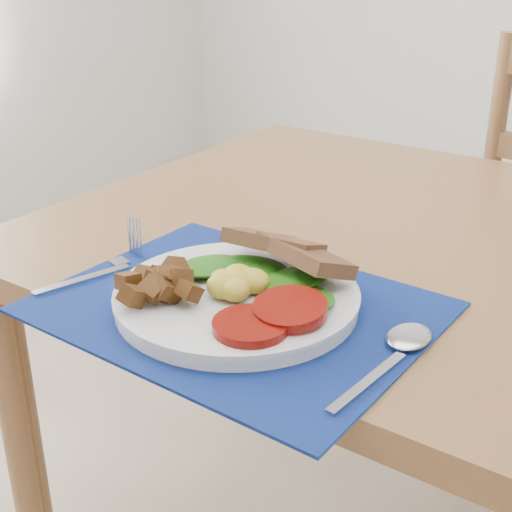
{
  "coord_description": "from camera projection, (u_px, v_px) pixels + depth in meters",
  "views": [
    {
      "loc": [
        0.21,
        -0.74,
        1.15
      ],
      "look_at": [
        -0.24,
        -0.1,
        0.8
      ],
      "focal_mm": 50.0,
      "sensor_mm": 36.0,
      "label": 1
    }
  ],
  "objects": [
    {
      "name": "fork",
      "position": [
        106.0,
        268.0,
        0.94
      ],
      "size": [
        0.05,
        0.19,
        0.0
      ],
      "rotation": [
        0.0,
        0.0,
        -0.3
      ],
      "color": "#B2B5BA",
      "rests_on": "placemat"
    },
    {
      "name": "spoon",
      "position": [
        398.0,
        351.0,
        0.75
      ],
      "size": [
        0.05,
        0.2,
        0.01
      ],
      "rotation": [
        0.0,
        0.0,
        -0.1
      ],
      "color": "#B2B5BA",
      "rests_on": "placemat"
    },
    {
      "name": "breakfast_plate",
      "position": [
        231.0,
        291.0,
        0.84
      ],
      "size": [
        0.29,
        0.29,
        0.07
      ],
      "rotation": [
        0.0,
        0.0,
        -0.06
      ],
      "color": "silver",
      "rests_on": "placemat"
    },
    {
      "name": "placemat",
      "position": [
        237.0,
        307.0,
        0.85
      ],
      "size": [
        0.45,
        0.36,
        0.0
      ],
      "primitive_type": "cube",
      "rotation": [
        0.0,
        0.0,
        -0.03
      ],
      "color": "#040731",
      "rests_on": "table"
    }
  ]
}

